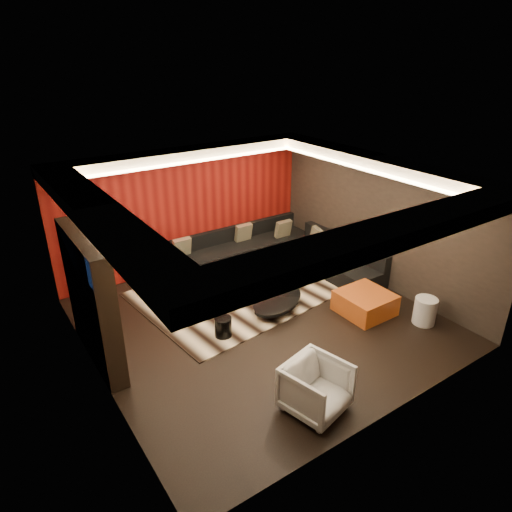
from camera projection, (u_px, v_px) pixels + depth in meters
floor at (261, 321)px, 8.67m from camera, size 6.00×6.00×0.02m
ceiling at (261, 176)px, 7.48m from camera, size 6.00×6.00×0.02m
wall_back at (185, 208)px, 10.34m from camera, size 6.00×0.02×2.80m
wall_left at (89, 303)px, 6.54m from camera, size 0.02×6.00×2.80m
wall_right at (378, 221)px, 9.61m from camera, size 0.02×6.00×2.80m
red_feature_wall at (186, 209)px, 10.31m from camera, size 5.98×0.05×2.78m
soffit_back at (188, 154)px, 9.56m from camera, size 6.00×0.60×0.22m
soffit_front at (389, 234)px, 5.51m from camera, size 6.00×0.60×0.22m
soffit_left at (98, 214)px, 6.16m from camera, size 0.60×4.80×0.22m
soffit_right at (375, 162)px, 8.91m from camera, size 0.60×4.80×0.22m
cove_back at (196, 161)px, 9.34m from camera, size 4.80×0.08×0.04m
cove_front at (367, 232)px, 5.80m from camera, size 4.80×0.08×0.04m
cove_left at (123, 215)px, 6.37m from camera, size 0.08×4.80×0.04m
cove_right at (362, 169)px, 8.78m from camera, size 0.08×4.80×0.04m
tv_surround at (91, 300)px, 7.20m from camera, size 0.30×2.00×2.20m
tv_screen at (98, 278)px, 7.13m from camera, size 0.04×1.30×0.80m
tv_shelf at (105, 319)px, 7.45m from camera, size 0.04×1.60×0.04m
rug at (238, 291)px, 9.70m from camera, size 4.30×3.42×0.02m
coffee_table at (277, 304)px, 8.97m from camera, size 1.75×1.75×0.22m
drum_stool at (223, 327)px, 8.12m from camera, size 0.35×0.35×0.36m
striped_pouf at (186, 268)px, 10.25m from camera, size 0.83×0.83×0.37m
white_side_table at (425, 311)px, 8.50m from camera, size 0.51×0.51×0.52m
orange_ottoman at (365, 303)px, 8.86m from camera, size 0.94×0.94×0.42m
armchair at (316, 388)px, 6.41m from camera, size 0.99×1.00×0.76m
sectional_sofa at (276, 253)px, 10.84m from camera, size 3.65×3.50×0.75m
throw_pillows at (276, 239)px, 10.71m from camera, size 3.35×2.75×0.50m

